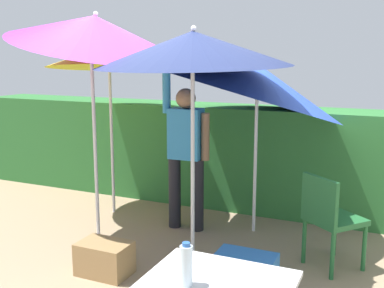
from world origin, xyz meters
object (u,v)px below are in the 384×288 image
Objects in this scene: umbrella_rainbow at (256,82)px; umbrella_orange at (108,57)px; crate_cardboard at (105,258)px; umbrella_yellow at (193,49)px; cooler_box at (244,280)px; umbrella_navy at (93,31)px; chair_plastic at (329,216)px; bottle_water at (186,265)px; person_vendor at (186,148)px.

umbrella_rainbow is 1.81m from umbrella_orange.
umbrella_rainbow is 4.77× the size of crate_cardboard.
umbrella_orange is 1.78m from umbrella_yellow.
crate_cardboard is (-1.30, -0.04, -0.04)m from cooler_box.
umbrella_navy reaches higher than crate_cardboard.
umbrella_yellow reaches higher than chair_plastic.
umbrella_rainbow is at bearing 60.93° from crate_cardboard.
umbrella_rainbow reaches higher than bottle_water.
cooler_box is at bearing -49.45° from person_vendor.
umbrella_rainbow is 2.52× the size of chair_plastic.
umbrella_navy is at bearing -173.24° from chair_plastic.
umbrella_orange reaches higher than chair_plastic.
umbrella_navy is at bearing 127.16° from crate_cardboard.
crate_cardboard is at bearing 138.83° from bottle_water.
umbrella_yellow is at bearing 112.87° from bottle_water.
umbrella_yellow is 1.95m from chair_plastic.
umbrella_orange is at bearing 130.17° from bottle_water.
chair_plastic is at bearing 18.25° from umbrella_yellow.
person_vendor is 1.56m from crate_cardboard.
bottle_water is at bearing -80.53° from umbrella_rainbow.
chair_plastic reaches higher than cooler_box.
chair_plastic is 1.84× the size of cooler_box.
umbrella_rainbow is 0.87× the size of umbrella_navy.
umbrella_orange is 2.48m from crate_cardboard.
person_vendor is (-0.44, 0.79, -1.07)m from umbrella_yellow.
chair_plastic is at bearing -11.16° from umbrella_orange.
person_vendor reaches higher than crate_cardboard.
crate_cardboard is (-0.63, -0.55, -1.86)m from umbrella_yellow.
umbrella_navy reaches higher than bottle_water.
person_vendor is at bearing 119.12° from umbrella_yellow.
person_vendor is (0.70, 0.67, -1.26)m from umbrella_navy.
umbrella_navy is at bearing -64.64° from umbrella_orange.
umbrella_orange is 2.41× the size of chair_plastic.
person_vendor reaches higher than bottle_water.
umbrella_orange is 0.93m from umbrella_navy.
umbrella_navy is 2.76m from cooler_box.
cooler_box is 1.03× the size of crate_cardboard.
person_vendor is (1.08, -0.14, -0.99)m from umbrella_orange.
chair_plastic is at bearing -13.61° from person_vendor.
crate_cardboard is at bearing -119.07° from umbrella_rainbow.
umbrella_rainbow is at bearing 21.57° from person_vendor.
umbrella_navy is 2.21m from crate_cardboard.
cooler_box is at bearing -19.04° from umbrella_navy.
cooler_box is 1.30m from crate_cardboard.
umbrella_orange is 4.43× the size of cooler_box.
umbrella_rainbow is at bearing 104.30° from cooler_box.
umbrella_rainbow is at bearing 99.47° from bottle_water.
umbrella_navy is 2.95m from bottle_water.
umbrella_orange is at bearing 146.78° from cooler_box.
umbrella_navy is at bearing 135.15° from bottle_water.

